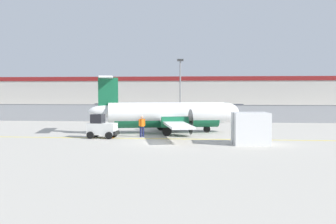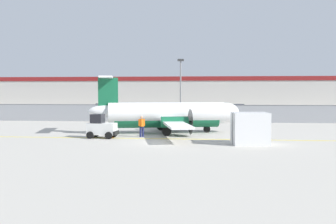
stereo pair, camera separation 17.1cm
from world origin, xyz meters
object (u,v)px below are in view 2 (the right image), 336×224
object	(u,v)px
traffic_cone_near_left	(239,132)
parked_car_2	(187,111)
apron_light_pole	(181,86)
commuter_airplane	(169,115)
baggage_tug	(101,127)
parked_car_4	(287,111)
parked_car_1	(138,109)
traffic_cone_near_right	(111,134)
cargo_container	(250,128)
parked_car_3	(236,109)
parked_car_0	(104,108)
ground_crew_worker	(142,125)

from	to	relation	value
traffic_cone_near_left	parked_car_2	xyz separation A→B (m)	(-5.39, 22.43, 0.58)
parked_car_2	apron_light_pole	xyz separation A→B (m)	(-0.10, -11.85, 3.41)
commuter_airplane	baggage_tug	size ratio (longest dim) A/B	6.62
commuter_airplane	parked_car_4	world-z (taller)	commuter_airplane
traffic_cone_near_left	parked_car_1	world-z (taller)	parked_car_1
parked_car_1	apron_light_pole	xyz separation A→B (m)	(7.77, -16.47, 3.41)
parked_car_4	parked_car_2	bearing A→B (deg)	177.83
traffic_cone_near_left	parked_car_4	bearing A→B (deg)	69.36
baggage_tug	traffic_cone_near_right	bearing A→B (deg)	8.21
baggage_tug	parked_car_1	world-z (taller)	baggage_tug
traffic_cone_near_left	traffic_cone_near_right	size ratio (longest dim) A/B	1.00
cargo_container	traffic_cone_near_right	xyz separation A→B (m)	(-10.48, 2.47, -0.79)
parked_car_3	apron_light_pole	world-z (taller)	apron_light_pole
parked_car_4	apron_light_pole	size ratio (longest dim) A/B	0.60
commuter_airplane	traffic_cone_near_left	world-z (taller)	commuter_airplane
parked_car_2	parked_car_4	xyz separation A→B (m)	(14.33, 1.30, 0.00)
baggage_tug	parked_car_1	size ratio (longest dim) A/B	0.56
parked_car_0	cargo_container	bearing A→B (deg)	-56.12
cargo_container	traffic_cone_near_right	distance (m)	10.80
ground_crew_worker	parked_car_0	xyz separation A→B (m)	(-11.41, 30.49, -0.06)
baggage_tug	ground_crew_worker	distance (m)	3.20
traffic_cone_near_left	parked_car_2	bearing A→B (deg)	103.52
traffic_cone_near_left	parked_car_0	size ratio (longest dim) A/B	0.15
parked_car_0	parked_car_3	world-z (taller)	same
apron_light_pole	traffic_cone_near_left	bearing A→B (deg)	-62.57
parked_car_0	apron_light_pole	bearing A→B (deg)	-49.16
parked_car_2	parked_car_4	size ratio (longest dim) A/B	1.00
parked_car_0	parked_car_4	size ratio (longest dim) A/B	0.98
parked_car_0	traffic_cone_near_right	bearing A→B (deg)	-70.00
cargo_container	parked_car_1	xyz separation A→B (m)	(-13.58, 32.08, -0.21)
traffic_cone_near_left	parked_car_0	world-z (taller)	parked_car_0
parked_car_2	parked_car_3	bearing A→B (deg)	30.41
traffic_cone_near_left	parked_car_4	world-z (taller)	parked_car_4
ground_crew_worker	parked_car_4	distance (m)	30.42
cargo_container	parked_car_2	size ratio (longest dim) A/B	0.58
cargo_container	commuter_airplane	bearing A→B (deg)	128.77
parked_car_2	parked_car_3	world-z (taller)	same
parked_car_1	cargo_container	bearing A→B (deg)	110.16
baggage_tug	parked_car_3	xyz separation A→B (m)	(12.95, 30.87, 0.04)
parked_car_2	parked_car_0	bearing A→B (deg)	147.51
cargo_container	parked_car_0	xyz separation A→B (m)	(-19.56, 33.87, -0.21)
cargo_container	parked_car_4	world-z (taller)	cargo_container
ground_crew_worker	apron_light_pole	size ratio (longest dim) A/B	0.23
parked_car_0	traffic_cone_near_left	bearing A→B (deg)	-52.42
ground_crew_worker	parked_car_1	bearing A→B (deg)	-13.83
baggage_tug	parked_car_0	size ratio (longest dim) A/B	0.56
ground_crew_worker	parked_car_3	distance (m)	31.51
commuter_airplane	parked_car_1	world-z (taller)	commuter_airplane
parked_car_4	apron_light_pole	distance (m)	19.82
parked_car_3	apron_light_pole	size ratio (longest dim) A/B	0.60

